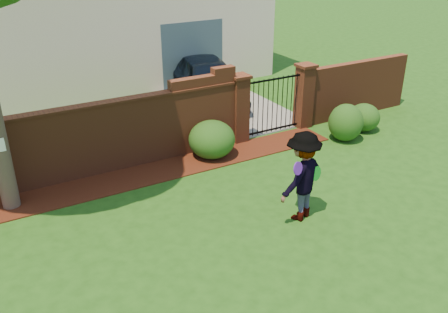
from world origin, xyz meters
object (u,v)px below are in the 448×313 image
car (210,82)px  man (304,177)px  frisbee_purple (298,168)px  frisbee_green (316,173)px

car → man: (-1.74, -7.11, 0.18)m
car → frisbee_purple: size_ratio=17.14×
frisbee_purple → frisbee_green: 0.72m
frisbee_purple → car: bearing=74.1°
car → frisbee_purple: (-2.10, -7.35, 0.57)m
car → frisbee_purple: bearing=-94.7°
frisbee_green → car: bearing=78.3°
car → frisbee_green: bearing=-90.4°
man → frisbee_purple: 0.58m
car → frisbee_green: (-1.48, -7.18, 0.23)m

